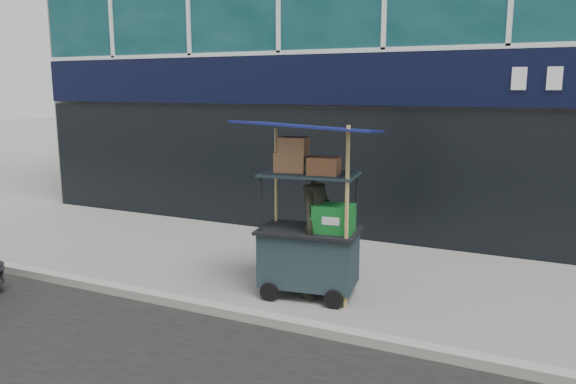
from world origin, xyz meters
The scene contains 4 objects.
ground centered at (0.00, 0.00, 0.00)m, with size 80.00×80.00×0.00m, color slate.
curb centered at (0.00, -0.20, 0.06)m, with size 80.00×0.18×0.12m, color gray.
vendor_cart centered at (-0.06, 0.90, 0.83)m, with size 1.91×1.46×2.37m.
vendor_man centered at (0.01, 0.94, 0.95)m, with size 0.69×0.45×1.89m, color black.
Camera 1 is at (2.79, -5.74, 2.76)m, focal length 35.00 mm.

